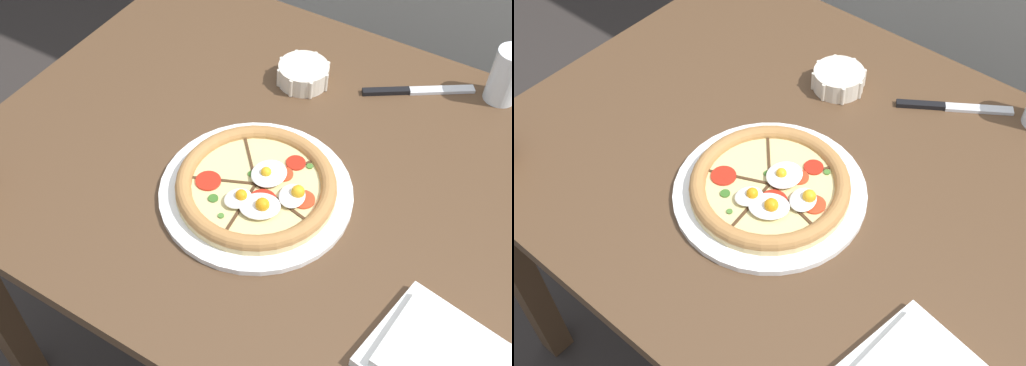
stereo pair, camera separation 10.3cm
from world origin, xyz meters
The scene contains 5 objects.
ground_plane centered at (0.00, 0.00, 0.00)m, with size 12.00×12.00×0.00m, color #2D2826.
dining_table centered at (0.00, 0.00, 0.64)m, with size 1.15×0.88×0.75m.
pizza centered at (-0.02, -0.10, 0.77)m, with size 0.34×0.34×0.05m.
ramekin_bowl centered at (-0.09, 0.21, 0.77)m, with size 0.11×0.11×0.04m.
knife_main centered at (0.12, 0.30, 0.75)m, with size 0.20×0.14×0.01m.
Camera 2 is at (0.44, -0.65, 1.61)m, focal length 45.00 mm.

